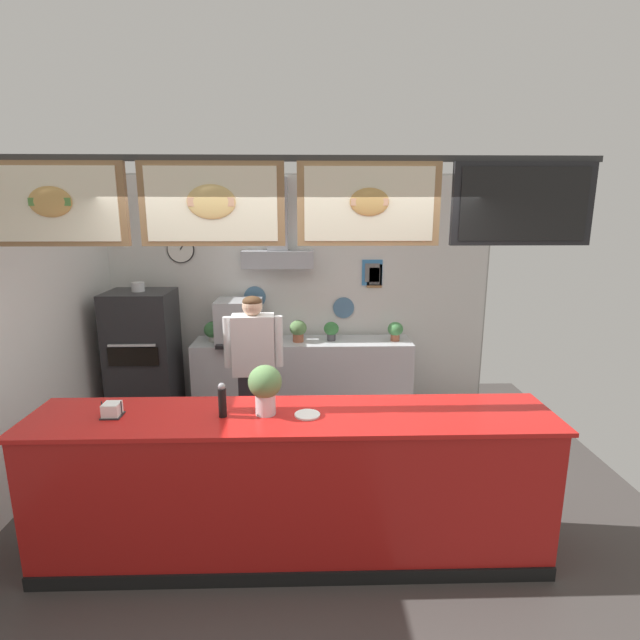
# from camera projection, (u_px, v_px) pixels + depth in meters

# --- Properties ---
(ground_plane) EXTENTS (6.01, 6.01, 0.00)m
(ground_plane) POSITION_uv_depth(u_px,v_px,m) (296.00, 518.00, 3.88)
(ground_plane) COLOR #3F3A38
(back_wall_assembly) EXTENTS (4.67, 2.77, 2.83)m
(back_wall_assembly) POSITION_uv_depth(u_px,v_px,m) (297.00, 286.00, 5.79)
(back_wall_assembly) COLOR #9E9E99
(back_wall_assembly) RESTS_ON ground_plane
(service_counter) EXTENTS (3.56, 0.67, 1.07)m
(service_counter) POSITION_uv_depth(u_px,v_px,m) (293.00, 485.00, 3.39)
(service_counter) COLOR #B21916
(service_counter) RESTS_ON ground_plane
(back_prep_counter) EXTENTS (2.57, 0.53, 0.90)m
(back_prep_counter) POSITION_uv_depth(u_px,v_px,m) (303.00, 377.00, 5.83)
(back_prep_counter) COLOR silver
(back_prep_counter) RESTS_ON ground_plane
(pizza_oven) EXTENTS (0.71, 0.66, 1.64)m
(pizza_oven) POSITION_uv_depth(u_px,v_px,m) (144.00, 358.00, 5.47)
(pizza_oven) COLOR #232326
(pizza_oven) RESTS_ON ground_plane
(shop_worker) EXTENTS (0.55, 0.24, 1.65)m
(shop_worker) POSITION_uv_depth(u_px,v_px,m) (254.00, 375.00, 4.58)
(shop_worker) COLOR #232328
(shop_worker) RESTS_ON ground_plane
(espresso_machine) EXTENTS (0.52, 0.56, 0.50)m
(espresso_machine) POSITION_uv_depth(u_px,v_px,m) (239.00, 321.00, 5.63)
(espresso_machine) COLOR #B7BABF
(espresso_machine) RESTS_ON back_prep_counter
(potted_basil) EXTENTS (0.18, 0.18, 0.22)m
(potted_basil) POSITION_uv_depth(u_px,v_px,m) (395.00, 330.00, 5.71)
(potted_basil) COLOR #9E563D
(potted_basil) RESTS_ON back_prep_counter
(potted_thyme) EXTENTS (0.18, 0.18, 0.22)m
(potted_thyme) POSITION_uv_depth(u_px,v_px,m) (331.00, 330.00, 5.72)
(potted_thyme) COLOR #4C4C51
(potted_thyme) RESTS_ON back_prep_counter
(potted_oregano) EXTENTS (0.20, 0.20, 0.26)m
(potted_oregano) POSITION_uv_depth(u_px,v_px,m) (298.00, 330.00, 5.67)
(potted_oregano) COLOR #9E563D
(potted_oregano) RESTS_ON back_prep_counter
(potted_rosemary) EXTENTS (0.21, 0.21, 0.23)m
(potted_rosemary) POSITION_uv_depth(u_px,v_px,m) (213.00, 330.00, 5.69)
(potted_rosemary) COLOR beige
(potted_rosemary) RESTS_ON back_prep_counter
(condiment_plate) EXTENTS (0.17, 0.17, 0.01)m
(condiment_plate) POSITION_uv_depth(u_px,v_px,m) (307.00, 415.00, 3.24)
(condiment_plate) COLOR white
(condiment_plate) RESTS_ON service_counter
(basil_vase) EXTENTS (0.23, 0.23, 0.34)m
(basil_vase) POSITION_uv_depth(u_px,v_px,m) (265.00, 387.00, 3.23)
(basil_vase) COLOR silver
(basil_vase) RESTS_ON service_counter
(napkin_holder) EXTENTS (0.14, 0.13, 0.11)m
(napkin_holder) POSITION_uv_depth(u_px,v_px,m) (112.00, 410.00, 3.22)
(napkin_holder) COLOR #262628
(napkin_holder) RESTS_ON service_counter
(pepper_grinder) EXTENTS (0.05, 0.05, 0.24)m
(pepper_grinder) POSITION_uv_depth(u_px,v_px,m) (222.00, 400.00, 3.20)
(pepper_grinder) COLOR black
(pepper_grinder) RESTS_ON service_counter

